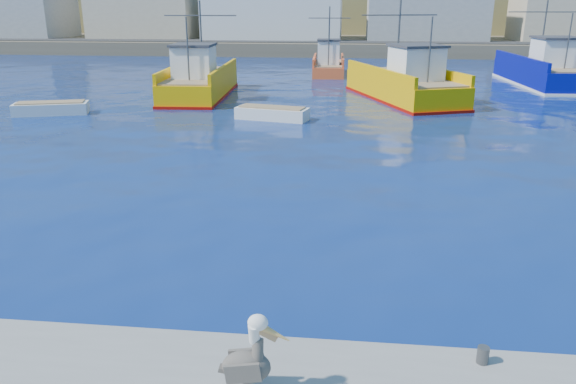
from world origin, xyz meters
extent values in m
plane|color=navy|center=(0.00, 0.00, 0.00)|extent=(260.00, 260.00, 0.00)
cylinder|color=#4C4C4C|center=(3.00, -3.40, 0.65)|extent=(0.20, 0.20, 0.30)
cube|color=brown|center=(0.00, 72.00, 0.80)|extent=(160.00, 30.00, 1.60)
cube|color=brown|center=(0.00, 98.00, 6.00)|extent=(180.00, 40.00, 14.00)
cube|color=#2D2D2D|center=(0.00, 61.00, 1.65)|extent=(150.00, 5.00, 0.10)
cube|color=gray|center=(-48.00, 67.00, 4.60)|extent=(16.00, 10.00, 6.00)
cube|color=tan|center=(-28.00, 67.00, 5.10)|extent=(14.00, 9.00, 7.00)
cube|color=silver|center=(-10.00, 67.00, 4.35)|extent=(18.00, 11.00, 5.50)
cube|color=gray|center=(10.00, 67.00, 4.85)|extent=(15.00, 10.00, 6.50)
cube|color=#E0A302|center=(-9.92, 27.16, 0.71)|extent=(4.20, 11.04, 1.41)
cube|color=#E0A302|center=(-8.22, 27.25, 1.76)|extent=(0.79, 10.64, 0.70)
cube|color=#E0A302|center=(-11.61, 27.07, 1.76)|extent=(0.79, 10.64, 0.70)
cube|color=#9A0C03|center=(-9.92, 27.16, 0.05)|extent=(4.29, 11.26, 0.25)
cube|color=#8C7251|center=(-9.92, 27.16, 1.46)|extent=(3.89, 10.59, 0.10)
cube|color=white|center=(-9.83, 25.54, 2.51)|extent=(2.68, 2.85, 2.00)
cube|color=#333338|center=(-9.83, 25.54, 3.61)|extent=(2.88, 3.18, 0.15)
cylinder|color=#4C4C4C|center=(-9.97, 28.25, 3.91)|extent=(0.13, 0.13, 5.00)
cylinder|color=#4C4C4C|center=(-9.74, 23.91, 3.41)|extent=(0.11, 0.11, 4.00)
cylinder|color=#4C4C4C|center=(-9.97, 28.25, 5.41)|extent=(5.06, 0.35, 0.08)
cube|color=#E0A302|center=(4.15, 27.25, 0.74)|extent=(7.64, 11.97, 1.47)
cube|color=#E0A302|center=(5.87, 27.90, 1.82)|extent=(4.13, 10.46, 0.70)
cube|color=#E0A302|center=(2.43, 26.60, 1.82)|extent=(4.13, 10.46, 0.70)
cube|color=#9A0C03|center=(4.15, 27.25, 0.05)|extent=(7.80, 12.21, 0.25)
cube|color=#8C7251|center=(4.15, 27.25, 1.52)|extent=(7.19, 11.43, 0.10)
cube|color=white|center=(4.74, 25.66, 2.57)|extent=(3.56, 3.61, 2.00)
cube|color=#333338|center=(4.74, 25.66, 3.67)|extent=(3.86, 4.00, 0.15)
cylinder|color=#4C4C4C|center=(3.75, 28.31, 3.97)|extent=(0.15, 0.15, 5.00)
cylinder|color=#4C4C4C|center=(5.34, 24.07, 3.47)|extent=(0.13, 0.13, 4.00)
cylinder|color=#4C4C4C|center=(3.75, 28.31, 5.47)|extent=(5.15, 2.00, 0.08)
cube|color=#060A7E|center=(15.94, 35.78, 0.78)|extent=(5.00, 12.29, 1.57)
cube|color=#060A7E|center=(17.91, 35.91, 1.92)|extent=(1.03, 11.79, 0.70)
cube|color=#060A7E|center=(13.96, 35.64, 1.92)|extent=(1.03, 11.79, 0.70)
cube|color=silver|center=(15.94, 35.78, 0.05)|extent=(5.10, 12.54, 0.25)
cube|color=#8C7251|center=(15.94, 35.78, 1.62)|extent=(4.63, 11.79, 0.10)
cube|color=white|center=(16.06, 33.97, 2.67)|extent=(3.14, 3.20, 2.00)
cube|color=#333338|center=(16.06, 33.97, 3.77)|extent=(3.38, 3.57, 0.15)
cylinder|color=#4C4C4C|center=(15.86, 36.98, 4.07)|extent=(0.13, 0.13, 5.00)
cylinder|color=#4C4C4C|center=(16.18, 32.17, 3.57)|extent=(0.11, 0.11, 4.00)
cylinder|color=#4C4C4C|center=(15.86, 36.98, 5.57)|extent=(5.89, 0.47, 0.08)
cube|color=#E85727|center=(-1.48, 40.71, 0.47)|extent=(2.97, 7.35, 0.94)
cube|color=#E85727|center=(-0.20, 40.75, 1.29)|extent=(0.41, 7.12, 0.70)
cube|color=#E85727|center=(-2.76, 40.66, 1.29)|extent=(0.41, 7.12, 0.70)
cube|color=#8C7251|center=(-1.48, 40.71, 0.99)|extent=(2.74, 7.05, 0.10)
cube|color=white|center=(-1.44, 39.62, 2.04)|extent=(1.97, 1.88, 2.00)
cube|color=#333338|center=(-1.44, 39.62, 3.14)|extent=(2.11, 2.10, 0.15)
cylinder|color=#4C4C4C|center=(-1.50, 41.43, 3.44)|extent=(0.12, 0.12, 5.00)
cylinder|color=#4C4C4C|center=(-1.41, 38.53, 2.94)|extent=(0.10, 0.10, 4.00)
cylinder|color=#4C4C4C|center=(-1.50, 41.43, 4.94)|extent=(3.81, 0.21, 0.08)
cube|color=silver|center=(-16.87, 19.38, 0.26)|extent=(4.39, 2.61, 0.83)
cube|color=#8C7251|center=(-16.87, 19.38, 0.71)|extent=(3.90, 2.19, 0.08)
cube|color=silver|center=(-3.72, 19.32, 0.25)|extent=(4.26, 2.29, 0.81)
cube|color=#8C7251|center=(-3.72, 19.32, 0.69)|extent=(3.80, 1.90, 0.08)
cylinder|color=#595451|center=(-0.81, -4.51, 0.63)|extent=(0.06, 0.06, 0.26)
ellipsoid|color=#38332D|center=(-0.79, -4.59, 0.97)|extent=(0.77, 0.48, 0.52)
cube|color=#38332D|center=(-0.80, -4.79, 1.00)|extent=(0.58, 0.08, 0.38)
cube|color=#38332D|center=(-0.82, -4.39, 1.00)|extent=(0.58, 0.08, 0.38)
cube|color=#38332D|center=(-1.12, -4.60, 0.91)|extent=(0.20, 0.15, 0.11)
cylinder|color=#38332D|center=(-0.61, -4.59, 1.26)|extent=(0.19, 0.28, 0.41)
cylinder|color=white|center=(-0.66, -4.59, 1.56)|extent=(0.18, 0.27, 0.39)
ellipsoid|color=white|center=(-0.60, -4.58, 1.75)|extent=(0.32, 0.25, 0.26)
cone|color=gold|center=(-0.36, -4.58, 1.59)|extent=(0.52, 0.15, 0.36)
cube|color=tan|center=(-0.46, -4.58, 1.55)|extent=(0.32, 0.06, 0.23)
camera|label=1|loc=(0.65, -11.72, 6.23)|focal=35.00mm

